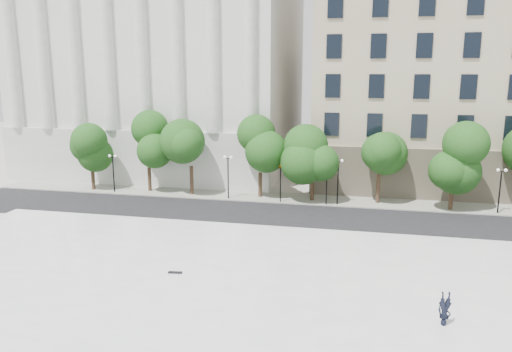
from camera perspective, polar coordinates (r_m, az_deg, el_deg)
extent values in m
plane|color=#A7A59E|center=(26.25, -4.74, -15.79)|extent=(160.00, 160.00, 0.00)
cube|color=white|center=(28.73, -2.99, -12.67)|extent=(44.00, 22.00, 0.45)
cube|color=black|center=(42.55, 2.25, -4.61)|extent=(60.00, 8.00, 0.02)
cube|color=#99978D|center=(48.24, 3.47, -2.54)|extent=(60.00, 4.00, 0.12)
cube|color=silver|center=(65.65, -9.49, 12.19)|extent=(30.00, 26.00, 25.00)
cube|color=#BBAE8F|center=(62.58, 24.51, 9.46)|extent=(36.00, 26.00, 21.00)
cylinder|color=black|center=(46.25, 2.81, -1.02)|extent=(0.10, 0.10, 3.50)
imported|color=black|center=(45.82, 2.84, 1.53)|extent=(0.80, 1.73, 0.68)
cylinder|color=black|center=(45.78, 8.07, -1.26)|extent=(0.10, 0.10, 3.50)
imported|color=black|center=(45.34, 8.15, 1.37)|extent=(0.96, 1.95, 0.77)
imported|color=black|center=(26.00, 20.67, -15.20)|extent=(0.73, 1.71, 0.45)
cube|color=black|center=(30.40, -9.23, -10.83)|extent=(0.85, 0.31, 0.08)
cylinder|color=#382619|center=(53.83, -18.13, -0.19)|extent=(0.36, 0.36, 2.66)
sphere|color=#163F12|center=(53.21, -18.39, 3.62)|extent=(4.13, 4.13, 4.13)
cylinder|color=#382619|center=(51.77, -12.07, -0.41)|extent=(0.36, 0.36, 2.51)
sphere|color=#163F12|center=(51.16, -12.23, 3.31)|extent=(3.49, 3.49, 3.49)
cylinder|color=#382619|center=(49.52, -7.36, -0.55)|extent=(0.36, 0.36, 2.93)
sphere|color=#163F12|center=(48.81, -7.49, 4.01)|extent=(3.83, 3.83, 3.83)
cylinder|color=#382619|center=(48.33, 0.48, -1.05)|extent=(0.36, 0.36, 2.47)
sphere|color=#163F12|center=(47.68, 0.48, 2.87)|extent=(3.46, 3.46, 3.46)
cylinder|color=#382619|center=(47.26, 6.45, -1.44)|extent=(0.36, 0.36, 2.45)
sphere|color=#163F12|center=(46.60, 6.54, 2.54)|extent=(4.10, 4.10, 4.10)
cylinder|color=#382619|center=(47.39, 13.78, -1.30)|extent=(0.36, 0.36, 3.08)
sphere|color=#163F12|center=(46.62, 14.04, 3.71)|extent=(3.51, 3.51, 3.51)
cylinder|color=#382619|center=(47.09, 21.39, -2.29)|extent=(0.36, 0.36, 2.42)
sphere|color=#163F12|center=(46.43, 21.71, 1.64)|extent=(3.47, 3.47, 3.47)
cylinder|color=black|center=(51.92, -15.97, 0.10)|extent=(0.12, 0.12, 3.71)
cube|color=black|center=(51.58, -16.09, 2.11)|extent=(0.60, 0.06, 0.06)
sphere|color=white|center=(51.71, -16.39, 2.23)|extent=(0.28, 0.28, 0.28)
sphere|color=white|center=(51.42, -15.80, 2.21)|extent=(0.28, 0.28, 0.28)
cylinder|color=black|center=(47.54, -3.20, -0.35)|extent=(0.12, 0.12, 4.00)
cube|color=black|center=(47.14, -3.23, 2.03)|extent=(0.60, 0.06, 0.06)
sphere|color=white|center=(47.21, -3.58, 2.16)|extent=(0.28, 0.28, 0.28)
sphere|color=white|center=(47.05, -2.88, 2.13)|extent=(0.28, 0.28, 0.28)
cylinder|color=black|center=(45.96, 9.34, -0.87)|extent=(0.12, 0.12, 4.09)
cube|color=black|center=(45.54, 9.42, 1.63)|extent=(0.60, 0.06, 0.06)
sphere|color=white|center=(45.54, 9.05, 1.77)|extent=(0.28, 0.28, 0.28)
sphere|color=white|center=(45.52, 9.81, 1.74)|extent=(0.28, 0.28, 0.28)
cylinder|color=black|center=(47.43, 26.07, -1.75)|extent=(0.12, 0.12, 3.79)
cube|color=black|center=(47.05, 26.28, 0.49)|extent=(0.60, 0.06, 0.06)
sphere|color=white|center=(46.96, 25.94, 0.62)|extent=(0.28, 0.28, 0.28)
sphere|color=white|center=(47.11, 26.64, 0.59)|extent=(0.28, 0.28, 0.28)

